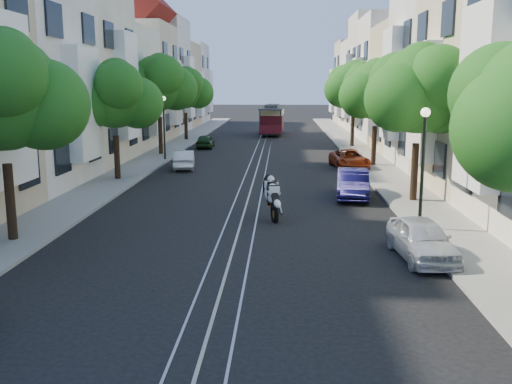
# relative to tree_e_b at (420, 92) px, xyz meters

# --- Properties ---
(ground) EXTENTS (200.00, 200.00, 0.00)m
(ground) POSITION_rel_tree_e_b_xyz_m (-7.26, 19.02, -4.73)
(ground) COLOR black
(ground) RESTS_ON ground
(sidewalk_east) EXTENTS (2.50, 80.00, 0.12)m
(sidewalk_east) POSITION_rel_tree_e_b_xyz_m (-0.01, 19.02, -4.67)
(sidewalk_east) COLOR gray
(sidewalk_east) RESTS_ON ground
(sidewalk_west) EXTENTS (2.50, 80.00, 0.12)m
(sidewalk_west) POSITION_rel_tree_e_b_xyz_m (-14.51, 19.02, -4.67)
(sidewalk_west) COLOR gray
(sidewalk_west) RESTS_ON ground
(rail_left) EXTENTS (0.06, 80.00, 0.02)m
(rail_left) POSITION_rel_tree_e_b_xyz_m (-7.81, 19.02, -4.72)
(rail_left) COLOR gray
(rail_left) RESTS_ON ground
(rail_slot) EXTENTS (0.06, 80.00, 0.02)m
(rail_slot) POSITION_rel_tree_e_b_xyz_m (-7.26, 19.02, -4.72)
(rail_slot) COLOR gray
(rail_slot) RESTS_ON ground
(rail_right) EXTENTS (0.06, 80.00, 0.02)m
(rail_right) POSITION_rel_tree_e_b_xyz_m (-6.71, 19.02, -4.72)
(rail_right) COLOR gray
(rail_right) RESTS_ON ground
(lane_line) EXTENTS (0.08, 80.00, 0.01)m
(lane_line) POSITION_rel_tree_e_b_xyz_m (-7.26, 19.02, -4.73)
(lane_line) COLOR tan
(lane_line) RESTS_ON ground
(townhouses_east) EXTENTS (7.75, 72.00, 12.00)m
(townhouses_east) POSITION_rel_tree_e_b_xyz_m (4.61, 18.94, 0.45)
(townhouses_east) COLOR beige
(townhouses_east) RESTS_ON ground
(townhouses_west) EXTENTS (7.75, 72.00, 11.76)m
(townhouses_west) POSITION_rel_tree_e_b_xyz_m (-19.13, 18.94, 0.35)
(townhouses_west) COLOR silver
(townhouses_west) RESTS_ON ground
(tree_e_b) EXTENTS (4.93, 4.08, 6.68)m
(tree_e_b) POSITION_rel_tree_e_b_xyz_m (0.00, 0.00, 0.00)
(tree_e_b) COLOR black
(tree_e_b) RESTS_ON ground
(tree_e_c) EXTENTS (4.84, 3.99, 6.52)m
(tree_e_c) POSITION_rel_tree_e_b_xyz_m (-0.00, 11.00, -0.13)
(tree_e_c) COLOR black
(tree_e_c) RESTS_ON ground
(tree_e_d) EXTENTS (5.01, 4.16, 6.85)m
(tree_e_d) POSITION_rel_tree_e_b_xyz_m (0.00, 22.00, 0.13)
(tree_e_d) COLOR black
(tree_e_d) RESTS_ON ground
(tree_w_a) EXTENTS (4.93, 4.08, 6.68)m
(tree_w_a) POSITION_rel_tree_e_b_xyz_m (-14.40, -7.00, 0.00)
(tree_w_a) COLOR black
(tree_w_a) RESTS_ON ground
(tree_w_b) EXTENTS (4.72, 3.87, 6.27)m
(tree_w_b) POSITION_rel_tree_e_b_xyz_m (-14.40, 5.00, -0.34)
(tree_w_b) COLOR black
(tree_w_b) RESTS_ON ground
(tree_w_c) EXTENTS (5.13, 4.28, 7.09)m
(tree_w_c) POSITION_rel_tree_e_b_xyz_m (-14.40, 16.00, 0.34)
(tree_w_c) COLOR black
(tree_w_c) RESTS_ON ground
(tree_w_d) EXTENTS (4.84, 3.99, 6.52)m
(tree_w_d) POSITION_rel_tree_e_b_xyz_m (-14.40, 27.00, -0.13)
(tree_w_d) COLOR black
(tree_w_d) RESTS_ON ground
(lamp_east) EXTENTS (0.32, 0.32, 4.16)m
(lamp_east) POSITION_rel_tree_e_b_xyz_m (-0.96, -4.98, -1.89)
(lamp_east) COLOR black
(lamp_east) RESTS_ON ground
(lamp_west) EXTENTS (0.32, 0.32, 4.16)m
(lamp_west) POSITION_rel_tree_e_b_xyz_m (-13.56, 13.02, -1.89)
(lamp_west) COLOR black
(lamp_west) RESTS_ON ground
(sportbike_rider) EXTENTS (0.76, 2.24, 1.65)m
(sportbike_rider) POSITION_rel_tree_e_b_xyz_m (-6.14, -3.25, -3.81)
(sportbike_rider) COLOR black
(sportbike_rider) RESTS_ON ground
(cable_car) EXTENTS (2.52, 7.27, 2.76)m
(cable_car) POSITION_rel_tree_e_b_xyz_m (-6.76, 33.27, -3.10)
(cable_car) COLOR black
(cable_car) RESTS_ON ground
(parked_car_e_near) EXTENTS (1.72, 3.63, 1.20)m
(parked_car_e_near) POSITION_rel_tree_e_b_xyz_m (-1.66, -8.17, -4.13)
(parked_car_e_near) COLOR #B5B9C2
(parked_car_e_near) RESTS_ON ground
(parked_car_e_mid) EXTENTS (1.78, 4.05, 1.30)m
(parked_car_e_mid) POSITION_rel_tree_e_b_xyz_m (-2.56, 0.94, -4.09)
(parked_car_e_mid) COLOR #0D0B39
(parked_car_e_mid) RESTS_ON ground
(parked_car_e_far) EXTENTS (2.32, 4.28, 1.14)m
(parked_car_e_far) POSITION_rel_tree_e_b_xyz_m (-1.66, 10.12, -4.16)
(parked_car_e_far) COLOR maroon
(parked_car_e_far) RESTS_ON ground
(parked_car_w_mid) EXTENTS (1.64, 3.54, 1.12)m
(parked_car_w_mid) POSITION_rel_tree_e_b_xyz_m (-11.66, 9.48, -4.17)
(parked_car_w_mid) COLOR silver
(parked_car_w_mid) RESTS_ON ground
(parked_car_w_far) EXTENTS (1.36, 3.22, 1.09)m
(parked_car_w_far) POSITION_rel_tree_e_b_xyz_m (-11.90, 20.86, -4.19)
(parked_car_w_far) COLOR black
(parked_car_w_far) RESTS_ON ground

